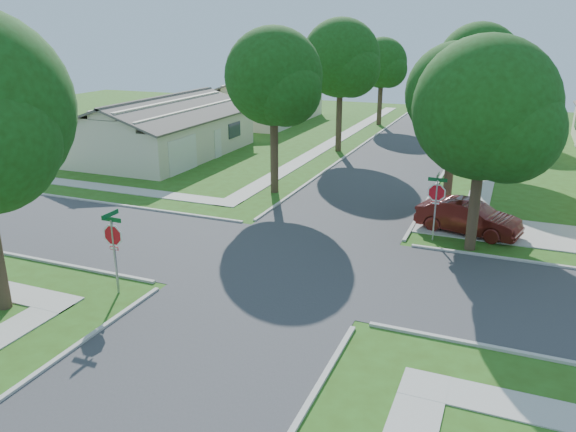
{
  "coord_description": "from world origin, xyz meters",
  "views": [
    {
      "loc": [
        7.49,
        -18.9,
        8.82
      ],
      "look_at": [
        -0.6,
        0.95,
        1.6
      ],
      "focal_mm": 35.0,
      "sensor_mm": 36.0,
      "label": 1
    }
  ],
  "objects_px": {
    "stop_sign_sw": "(113,239)",
    "tree_e_far": "(490,62)",
    "tree_w_near": "(275,81)",
    "car_curb_west": "(424,104)",
    "tree_e_near": "(457,98)",
    "tree_ne_corner": "(486,115)",
    "house_nw_near": "(164,134)",
    "car_driveway": "(468,217)",
    "tree_e_mid": "(479,69)",
    "tree_w_mid": "(341,62)",
    "house_nw_far": "(262,105)",
    "car_curb_east": "(465,123)",
    "stop_sign_ne": "(436,195)",
    "tree_w_far": "(382,65)"
  },
  "relations": [
    {
      "from": "stop_sign_sw",
      "to": "tree_e_far",
      "type": "distance_m",
      "value": 40.04
    },
    {
      "from": "tree_w_near",
      "to": "car_curb_west",
      "type": "relative_size",
      "value": 2.13
    },
    {
      "from": "tree_e_near",
      "to": "tree_ne_corner",
      "type": "distance_m",
      "value": 5.06
    },
    {
      "from": "stop_sign_sw",
      "to": "tree_w_near",
      "type": "distance_m",
      "value": 14.3
    },
    {
      "from": "house_nw_near",
      "to": "car_driveway",
      "type": "relative_size",
      "value": 3.0
    },
    {
      "from": "tree_ne_corner",
      "to": "tree_e_mid",
      "type": "bearing_deg",
      "value": 95.45
    },
    {
      "from": "tree_e_near",
      "to": "tree_ne_corner",
      "type": "height_order",
      "value": "tree_ne_corner"
    },
    {
      "from": "tree_e_mid",
      "to": "car_curb_west",
      "type": "bearing_deg",
      "value": 106.06
    },
    {
      "from": "tree_e_near",
      "to": "tree_w_mid",
      "type": "relative_size",
      "value": 0.87
    },
    {
      "from": "stop_sign_sw",
      "to": "tree_e_near",
      "type": "relative_size",
      "value": 0.36
    },
    {
      "from": "tree_ne_corner",
      "to": "house_nw_far",
      "type": "bearing_deg",
      "value": 128.81
    },
    {
      "from": "tree_e_mid",
      "to": "car_driveway",
      "type": "relative_size",
      "value": 2.03
    },
    {
      "from": "car_curb_east",
      "to": "stop_sign_ne",
      "type": "bearing_deg",
      "value": -80.14
    },
    {
      "from": "tree_w_far",
      "to": "tree_w_near",
      "type": "bearing_deg",
      "value": -89.99
    },
    {
      "from": "stop_sign_sw",
      "to": "tree_e_mid",
      "type": "xyz_separation_m",
      "value": [
        9.46,
        25.71,
        4.22
      ]
    },
    {
      "from": "car_curb_east",
      "to": "tree_e_far",
      "type": "bearing_deg",
      "value": 27.95
    },
    {
      "from": "house_nw_far",
      "to": "car_curb_east",
      "type": "distance_m",
      "value": 19.26
    },
    {
      "from": "tree_w_far",
      "to": "stop_sign_sw",
      "type": "bearing_deg",
      "value": -90.07
    },
    {
      "from": "tree_w_near",
      "to": "house_nw_near",
      "type": "bearing_deg",
      "value": 152.17
    },
    {
      "from": "tree_e_far",
      "to": "car_curb_east",
      "type": "bearing_deg",
      "value": -158.92
    },
    {
      "from": "tree_e_far",
      "to": "house_nw_near",
      "type": "height_order",
      "value": "tree_e_far"
    },
    {
      "from": "stop_sign_sw",
      "to": "tree_w_mid",
      "type": "xyz_separation_m",
      "value": [
        0.06,
        25.71,
        4.46
      ]
    },
    {
      "from": "tree_w_near",
      "to": "house_nw_far",
      "type": "height_order",
      "value": "tree_w_near"
    },
    {
      "from": "tree_w_near",
      "to": "car_curb_west",
      "type": "xyz_separation_m",
      "value": [
        2.24,
        36.87,
        -5.5
      ]
    },
    {
      "from": "tree_w_near",
      "to": "tree_e_near",
      "type": "bearing_deg",
      "value": -0.0
    },
    {
      "from": "house_nw_far",
      "to": "car_curb_west",
      "type": "distance_m",
      "value": 19.44
    },
    {
      "from": "tree_w_far",
      "to": "car_curb_east",
      "type": "bearing_deg",
      "value": -4.36
    },
    {
      "from": "tree_e_near",
      "to": "house_nw_near",
      "type": "bearing_deg",
      "value": 163.89
    },
    {
      "from": "tree_e_mid",
      "to": "stop_sign_ne",
      "type": "bearing_deg",
      "value": -90.2
    },
    {
      "from": "stop_sign_ne",
      "to": "tree_ne_corner",
      "type": "height_order",
      "value": "tree_ne_corner"
    },
    {
      "from": "house_nw_near",
      "to": "car_curb_west",
      "type": "bearing_deg",
      "value": 66.24
    },
    {
      "from": "car_driveway",
      "to": "tree_e_far",
      "type": "bearing_deg",
      "value": 16.55
    },
    {
      "from": "tree_e_far",
      "to": "car_curb_east",
      "type": "xyz_separation_m",
      "value": [
        -1.55,
        -0.6,
        -5.22
      ]
    },
    {
      "from": "car_curb_east",
      "to": "stop_sign_sw",
      "type": "bearing_deg",
      "value": -94.84
    },
    {
      "from": "tree_w_mid",
      "to": "house_nw_far",
      "type": "height_order",
      "value": "tree_w_mid"
    },
    {
      "from": "stop_sign_ne",
      "to": "tree_w_near",
      "type": "distance_m",
      "value": 11.07
    },
    {
      "from": "tree_w_mid",
      "to": "stop_sign_ne",
      "type": "bearing_deg",
      "value": -60.2
    },
    {
      "from": "stop_sign_sw",
      "to": "tree_w_mid",
      "type": "bearing_deg",
      "value": 89.87
    },
    {
      "from": "tree_e_near",
      "to": "car_curb_west",
      "type": "xyz_separation_m",
      "value": [
        -7.15,
        36.87,
        -5.03
      ]
    },
    {
      "from": "stop_sign_ne",
      "to": "house_nw_near",
      "type": "distance_m",
      "value": 23.12
    },
    {
      "from": "car_driveway",
      "to": "car_curb_west",
      "type": "relative_size",
      "value": 1.07
    },
    {
      "from": "stop_sign_ne",
      "to": "tree_ne_corner",
      "type": "distance_m",
      "value": 3.96
    },
    {
      "from": "car_curb_west",
      "to": "stop_sign_ne",
      "type": "bearing_deg",
      "value": 94.51
    },
    {
      "from": "tree_w_far",
      "to": "tree_ne_corner",
      "type": "height_order",
      "value": "tree_ne_corner"
    },
    {
      "from": "tree_w_far",
      "to": "house_nw_far",
      "type": "distance_m",
      "value": 12.19
    },
    {
      "from": "car_curb_west",
      "to": "tree_w_near",
      "type": "bearing_deg",
      "value": 81.25
    },
    {
      "from": "tree_ne_corner",
      "to": "car_curb_east",
      "type": "relative_size",
      "value": 1.95
    },
    {
      "from": "stop_sign_sw",
      "to": "car_driveway",
      "type": "relative_size",
      "value": 0.66
    },
    {
      "from": "stop_sign_sw",
      "to": "car_driveway",
      "type": "bearing_deg",
      "value": 45.44
    },
    {
      "from": "tree_w_far",
      "to": "tree_ne_corner",
      "type": "bearing_deg",
      "value": -69.72
    }
  ]
}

